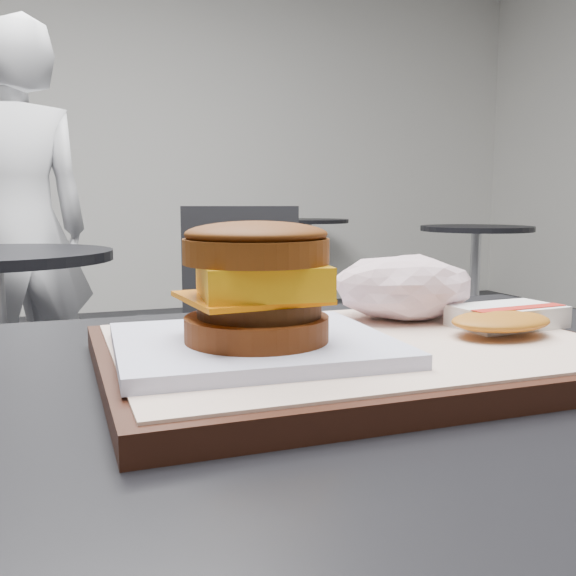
# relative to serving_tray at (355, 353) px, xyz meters

# --- Properties ---
(serving_tray) EXTENTS (0.38, 0.28, 0.02)m
(serving_tray) POSITION_rel_serving_tray_xyz_m (0.00, 0.00, 0.00)
(serving_tray) COLOR black
(serving_tray) RESTS_ON customer_table
(breakfast_sandwich) EXTENTS (0.20, 0.18, 0.09)m
(breakfast_sandwich) POSITION_rel_serving_tray_xyz_m (-0.08, -0.01, 0.05)
(breakfast_sandwich) COLOR white
(breakfast_sandwich) RESTS_ON serving_tray
(hash_brown) EXTENTS (0.12, 0.10, 0.02)m
(hash_brown) POSITION_rel_serving_tray_xyz_m (0.13, -0.01, 0.02)
(hash_brown) COLOR white
(hash_brown) RESTS_ON serving_tray
(crumpled_wrapper) EXTENTS (0.13, 0.10, 0.06)m
(crumpled_wrapper) POSITION_rel_serving_tray_xyz_m (0.08, 0.07, 0.04)
(crumpled_wrapper) COLOR white
(crumpled_wrapper) RESTS_ON serving_tray
(neighbor_chair) EXTENTS (0.65, 0.53, 0.88)m
(neighbor_chair) POSITION_rel_serving_tray_xyz_m (0.26, 1.68, -0.27)
(neighbor_chair) COLOR #A9A9AE
(neighbor_chair) RESTS_ON ground
(patron) EXTENTS (0.66, 0.53, 1.57)m
(patron) POSITION_rel_serving_tray_xyz_m (-0.34, 2.25, 0.01)
(patron) COLOR silver
(patron) RESTS_ON ground
(bg_table_near) EXTENTS (0.66, 0.66, 0.75)m
(bg_table_near) POSITION_rel_serving_tray_xyz_m (2.16, 2.78, -0.22)
(bg_table_near) COLOR black
(bg_table_near) RESTS_ON ground
(bg_table_far) EXTENTS (0.66, 0.66, 0.75)m
(bg_table_far) POSITION_rel_serving_tray_xyz_m (1.76, 4.48, -0.22)
(bg_table_far) COLOR black
(bg_table_far) RESTS_ON ground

